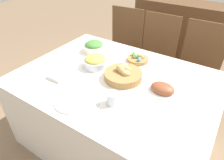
{
  "coord_description": "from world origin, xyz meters",
  "views": [
    {
      "loc": [
        0.71,
        -1.14,
        1.66
      ],
      "look_at": [
        0.02,
        -0.09,
        0.77
      ],
      "focal_mm": 32.0,
      "sensor_mm": 36.0,
      "label": 1
    }
  ],
  "objects": [
    {
      "name": "fork",
      "position": [
        -0.24,
        -0.42,
        0.74
      ],
      "size": [
        0.02,
        0.17,
        0.0
      ],
      "rotation": [
        0.0,
        0.0,
        -0.06
      ],
      "color": "#B7B7BC",
      "rests_on": "dining_table"
    },
    {
      "name": "dinner_plate",
      "position": [
        -0.09,
        -0.42,
        0.74
      ],
      "size": [
        0.24,
        0.24,
        0.01
      ],
      "color": "white",
      "rests_on": "dining_table"
    },
    {
      "name": "pineapple_bowl",
      "position": [
        -0.25,
        0.06,
        0.79
      ],
      "size": [
        0.21,
        0.21,
        0.11
      ],
      "color": "silver",
      "rests_on": "dining_table"
    },
    {
      "name": "ground_plane",
      "position": [
        0.0,
        0.0,
        0.0
      ],
      "size": [
        12.0,
        12.0,
        0.0
      ],
      "primitive_type": "plane",
      "color": "#7F664C"
    },
    {
      "name": "green_salad_bowl",
      "position": [
        -0.44,
        0.29,
        0.79
      ],
      "size": [
        0.21,
        0.21,
        0.11
      ],
      "color": "white",
      "rests_on": "dining_table"
    },
    {
      "name": "chair_far_right",
      "position": [
        0.47,
        0.92,
        0.52
      ],
      "size": [
        0.43,
        0.43,
        0.99
      ],
      "rotation": [
        0.0,
        0.0,
        0.01
      ],
      "color": "brown",
      "rests_on": "ground"
    },
    {
      "name": "chair_far_left",
      "position": [
        -0.47,
        0.91,
        0.52
      ],
      "size": [
        0.45,
        0.45,
        0.99
      ],
      "rotation": [
        0.0,
        0.0,
        0.08
      ],
      "color": "brown",
      "rests_on": "ground"
    },
    {
      "name": "dining_table",
      "position": [
        0.0,
        0.0,
        0.37
      ],
      "size": [
        1.6,
        1.18,
        0.73
      ],
      "color": "white",
      "rests_on": "ground"
    },
    {
      "name": "chair_far_center",
      "position": [
        -0.03,
        0.92,
        0.52
      ],
      "size": [
        0.42,
        0.42,
        0.99
      ],
      "rotation": [
        0.0,
        0.0,
        0.01
      ],
      "color": "brown",
      "rests_on": "ground"
    },
    {
      "name": "drinking_cup",
      "position": [
        0.15,
        -0.27,
        0.78
      ],
      "size": [
        0.08,
        0.08,
        0.09
      ],
      "color": "silver",
      "rests_on": "dining_table"
    },
    {
      "name": "sideboard",
      "position": [
        0.02,
        1.77,
        0.49
      ],
      "size": [
        1.33,
        0.44,
        0.97
      ],
      "color": "brown",
      "rests_on": "ground"
    },
    {
      "name": "egg_basket",
      "position": [
        0.02,
        0.35,
        0.76
      ],
      "size": [
        0.2,
        0.2,
        0.08
      ],
      "color": "#9E7542",
      "rests_on": "dining_table"
    },
    {
      "name": "ham_platter",
      "position": [
        0.38,
        0.03,
        0.76
      ],
      "size": [
        0.27,
        0.19,
        0.08
      ],
      "color": "white",
      "rests_on": "dining_table"
    },
    {
      "name": "spoon",
      "position": [
        0.08,
        -0.42,
        0.74
      ],
      "size": [
        0.02,
        0.17,
        0.0
      ],
      "rotation": [
        0.0,
        0.0,
        0.06
      ],
      "color": "#B7B7BC",
      "rests_on": "dining_table"
    },
    {
      "name": "bread_basket",
      "position": [
        0.05,
        0.03,
        0.78
      ],
      "size": [
        0.31,
        0.31,
        0.11
      ],
      "color": "#9E7542",
      "rests_on": "dining_table"
    },
    {
      "name": "knife",
      "position": [
        0.05,
        -0.42,
        0.74
      ],
      "size": [
        0.02,
        0.17,
        0.0
      ],
      "rotation": [
        0.0,
        0.0,
        -0.06
      ],
      "color": "#B7B7BC",
      "rests_on": "dining_table"
    },
    {
      "name": "butter_dish",
      "position": [
        -0.4,
        -0.27,
        0.75
      ],
      "size": [
        0.14,
        0.08,
        0.03
      ],
      "color": "white",
      "rests_on": "dining_table"
    }
  ]
}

